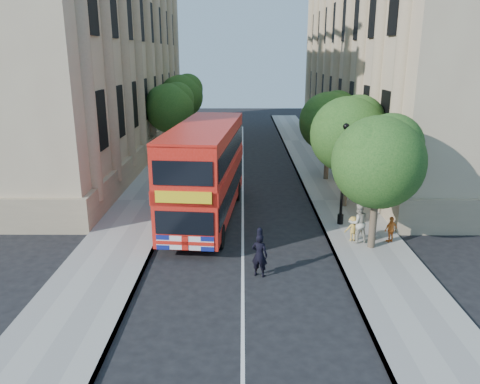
{
  "coord_description": "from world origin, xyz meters",
  "views": [
    {
      "loc": [
        -0.02,
        -16.56,
        8.49
      ],
      "look_at": [
        -0.13,
        4.33,
        2.3
      ],
      "focal_mm": 35.0,
      "sensor_mm": 36.0,
      "label": 1
    }
  ],
  "objects_px": {
    "police_constable": "(260,255)",
    "box_van": "(197,173)",
    "double_decker_bus": "(205,169)",
    "woman_pedestrian": "(358,223)",
    "lamp_post": "(343,179)"
  },
  "relations": [
    {
      "from": "police_constable",
      "to": "box_van",
      "type": "bearing_deg",
      "value": -52.38
    },
    {
      "from": "box_van",
      "to": "double_decker_bus",
      "type": "bearing_deg",
      "value": -78.34
    },
    {
      "from": "lamp_post",
      "to": "double_decker_bus",
      "type": "distance_m",
      "value": 7.01
    },
    {
      "from": "box_van",
      "to": "lamp_post",
      "type": "bearing_deg",
      "value": -37.17
    },
    {
      "from": "police_constable",
      "to": "woman_pedestrian",
      "type": "distance_m",
      "value": 5.65
    },
    {
      "from": "box_van",
      "to": "police_constable",
      "type": "relative_size",
      "value": 2.48
    },
    {
      "from": "double_decker_bus",
      "to": "box_van",
      "type": "xyz_separation_m",
      "value": [
        -0.97,
        5.31,
        -1.5
      ]
    },
    {
      "from": "box_van",
      "to": "woman_pedestrian",
      "type": "relative_size",
      "value": 2.35
    },
    {
      "from": "double_decker_bus",
      "to": "woman_pedestrian",
      "type": "xyz_separation_m",
      "value": [
        7.22,
        -3.4,
        -1.67
      ]
    },
    {
      "from": "police_constable",
      "to": "woman_pedestrian",
      "type": "xyz_separation_m",
      "value": [
        4.63,
        3.23,
        0.17
      ]
    },
    {
      "from": "police_constable",
      "to": "woman_pedestrian",
      "type": "bearing_deg",
      "value": -124.01
    },
    {
      "from": "box_van",
      "to": "police_constable",
      "type": "distance_m",
      "value": 12.47
    },
    {
      "from": "lamp_post",
      "to": "police_constable",
      "type": "bearing_deg",
      "value": -127.51
    },
    {
      "from": "police_constable",
      "to": "double_decker_bus",
      "type": "bearing_deg",
      "value": -47.62
    },
    {
      "from": "double_decker_bus",
      "to": "woman_pedestrian",
      "type": "relative_size",
      "value": 5.78
    }
  ]
}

